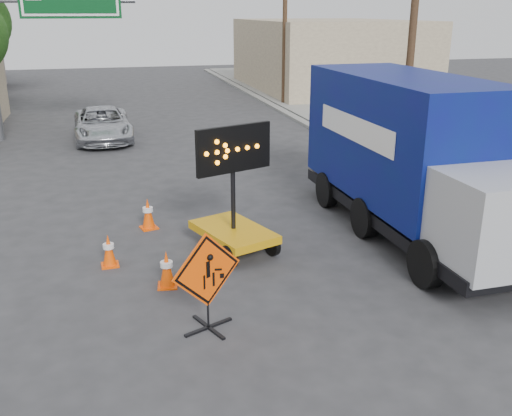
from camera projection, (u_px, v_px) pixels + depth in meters
name	position (u px, v px, depth m)	size (l,w,h in m)	color
ground	(260.00, 347.00, 9.37)	(100.00, 100.00, 0.00)	#2D2D30
curb_right	(328.00, 136.00, 24.79)	(0.40, 60.00, 0.12)	gray
sidewalk_right	(377.00, 133.00, 25.34)	(4.00, 60.00, 0.15)	gray
building_right_far	(327.00, 55.00, 39.15)	(10.00, 14.00, 4.60)	#C0B18B
highway_gantry	(37.00, 14.00, 23.01)	(6.18, 0.38, 6.90)	slate
utility_pole_near	(413.00, 28.00, 18.90)	(1.80, 0.26, 9.00)	#432C1C
utility_pole_far	(285.00, 20.00, 31.67)	(1.80, 0.26, 9.00)	#432C1C
construction_sign	(207.00, 279.00, 9.60)	(1.25, 0.90, 1.79)	black
arrow_board	(233.00, 224.00, 12.90)	(1.85, 2.34, 2.91)	#CB8E0B
pickup_truck	(103.00, 124.00, 23.99)	(2.27, 4.92, 1.37)	silver
box_truck	(411.00, 166.00, 13.63)	(2.63, 7.99, 3.78)	black
cone_a	(167.00, 269.00, 11.30)	(0.44, 0.44, 0.76)	#FF4C05
cone_b	(109.00, 250.00, 12.22)	(0.39, 0.39, 0.72)	#FF4C05
cone_c	(148.00, 213.00, 14.32)	(0.49, 0.49, 0.79)	#FF4C05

